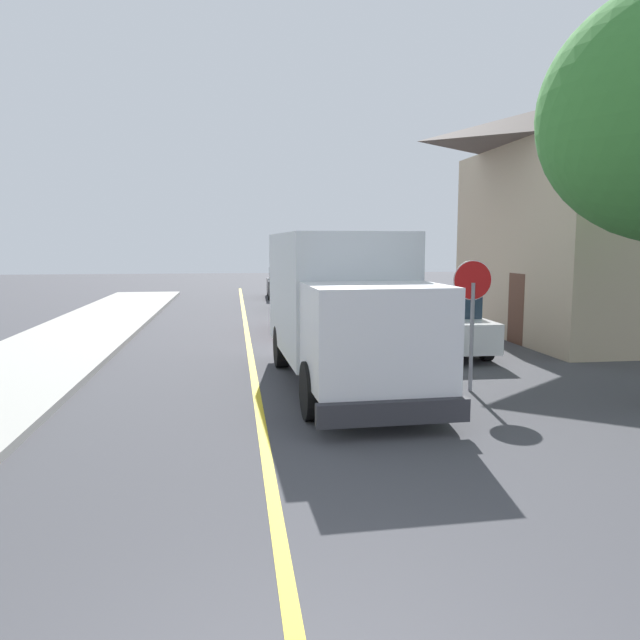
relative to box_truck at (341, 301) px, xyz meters
name	(u,v)px	position (x,y,z in m)	size (l,w,h in m)	color
centre_line_yellow	(254,380)	(-1.82, 0.52, -1.76)	(0.16, 56.00, 0.01)	gold
box_truck	(341,301)	(0.00, 0.00, 0.00)	(2.66, 7.26, 3.20)	silver
parked_car_near	(308,309)	(0.22, 7.61, -0.97)	(1.86, 4.42, 1.67)	maroon
parked_car_mid	(300,292)	(0.77, 15.04, -0.97)	(1.86, 4.42, 1.67)	#4C564C
parked_car_far	(284,283)	(0.52, 21.19, -0.97)	(1.94, 4.45, 1.67)	black
parked_van_across	(440,324)	(3.38, 3.40, -0.97)	(1.88, 4.43, 1.67)	silver
stop_sign	(472,300)	(2.49, -1.03, 0.09)	(0.80, 0.10, 2.65)	gray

